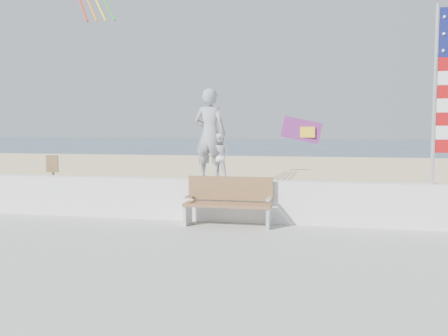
{
  "coord_description": "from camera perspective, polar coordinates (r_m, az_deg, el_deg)",
  "views": [
    {
      "loc": [
        2.25,
        -7.97,
        2.16
      ],
      "look_at": [
        0.2,
        1.8,
        1.35
      ],
      "focal_mm": 38.0,
      "sensor_mm": 36.0,
      "label": 1
    }
  ],
  "objects": [
    {
      "name": "adult",
      "position": [
        10.26,
        -1.69,
        4.07
      ],
      "size": [
        0.78,
        0.58,
        1.96
      ],
      "primitive_type": "imported",
      "rotation": [
        0.0,
        0.0,
        2.97
      ],
      "color": "gray",
      "rests_on": "seawall"
    },
    {
      "name": "parafoil_kite",
      "position": [
        11.5,
        9.4,
        4.49
      ],
      "size": [
        1.01,
        0.4,
        0.68
      ],
      "color": "red",
      "rests_on": "ground"
    },
    {
      "name": "flag",
      "position": [
        10.26,
        24.76,
        8.87
      ],
      "size": [
        0.5,
        0.08,
        3.5
      ],
      "color": "silver",
      "rests_on": "seawall"
    },
    {
      "name": "bench",
      "position": [
        9.82,
        0.54,
        -3.98
      ],
      "size": [
        1.8,
        0.57,
        1.0
      ],
      "color": "brown",
      "rests_on": "boardwalk"
    },
    {
      "name": "sign",
      "position": [
        12.36,
        -19.89,
        -1.28
      ],
      "size": [
        0.32,
        0.07,
        1.46
      ],
      "color": "brown",
      "rests_on": "sand"
    },
    {
      "name": "ground",
      "position": [
        8.56,
        -3.85,
        -9.98
      ],
      "size": [
        220.0,
        220.0,
        0.0
      ],
      "primitive_type": "plane",
      "color": "#2F485E",
      "rests_on": "ground"
    },
    {
      "name": "sand",
      "position": [
        17.25,
        4.27,
        -2.44
      ],
      "size": [
        90.0,
        40.0,
        0.08
      ],
      "primitive_type": "cube",
      "color": "beige",
      "rests_on": "ground"
    },
    {
      "name": "seawall",
      "position": [
        10.34,
        -0.86,
        -3.87
      ],
      "size": [
        30.0,
        0.35,
        0.9
      ],
      "primitive_type": "cube",
      "color": "silver",
      "rests_on": "boardwalk"
    },
    {
      "name": "child",
      "position": [
        10.23,
        -0.67,
        1.41
      ],
      "size": [
        0.53,
        0.43,
        1.01
      ],
      "primitive_type": "imported",
      "rotation": [
        0.0,
        0.0,
        3.25
      ],
      "color": "white",
      "rests_on": "seawall"
    }
  ]
}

